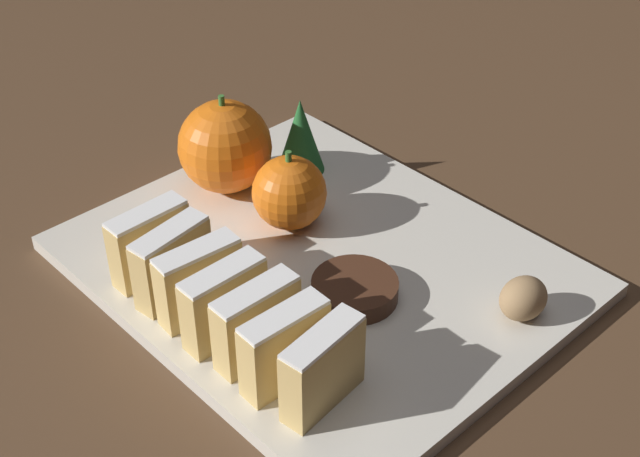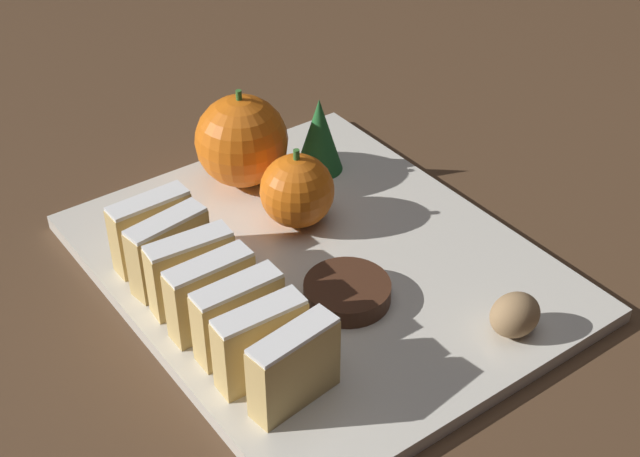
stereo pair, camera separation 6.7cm
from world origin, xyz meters
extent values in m
plane|color=#513823|center=(0.00, 0.00, 0.00)|extent=(6.00, 6.00, 0.00)
cube|color=silver|center=(0.00, 0.00, 0.01)|extent=(0.29, 0.36, 0.01)
cube|color=tan|center=(-0.10, -0.11, 0.04)|extent=(0.06, 0.03, 0.05)
cube|color=white|center=(-0.10, -0.11, 0.07)|extent=(0.06, 0.03, 0.00)
cube|color=tan|center=(-0.10, -0.08, 0.04)|extent=(0.06, 0.02, 0.05)
cube|color=white|center=(-0.10, -0.08, 0.07)|extent=(0.06, 0.02, 0.00)
cube|color=tan|center=(-0.10, -0.05, 0.04)|extent=(0.06, 0.02, 0.05)
cube|color=white|center=(-0.10, -0.05, 0.07)|extent=(0.06, 0.02, 0.00)
cube|color=tan|center=(-0.10, -0.02, 0.04)|extent=(0.06, 0.02, 0.05)
cube|color=white|center=(-0.10, -0.02, 0.07)|extent=(0.06, 0.02, 0.00)
cube|color=tan|center=(-0.10, 0.01, 0.04)|extent=(0.06, 0.02, 0.05)
cube|color=white|center=(-0.10, 0.01, 0.07)|extent=(0.06, 0.02, 0.00)
cube|color=tan|center=(-0.10, 0.04, 0.04)|extent=(0.06, 0.03, 0.05)
cube|color=white|center=(-0.10, 0.04, 0.07)|extent=(0.06, 0.03, 0.00)
cube|color=tan|center=(-0.10, 0.07, 0.04)|extent=(0.06, 0.02, 0.05)
cube|color=white|center=(-0.10, 0.07, 0.07)|extent=(0.06, 0.02, 0.00)
sphere|color=orange|center=(0.01, 0.05, 0.04)|extent=(0.06, 0.06, 0.06)
cylinder|color=#38702D|center=(0.01, 0.05, 0.08)|extent=(0.00, 0.01, 0.01)
sphere|color=orange|center=(0.01, 0.13, 0.05)|extent=(0.08, 0.08, 0.08)
cylinder|color=#38702D|center=(0.01, 0.13, 0.09)|extent=(0.01, 0.01, 0.01)
ellipsoid|color=#9E7A51|center=(0.06, -0.14, 0.03)|extent=(0.04, 0.03, 0.03)
cylinder|color=#472819|center=(-0.01, -0.05, 0.02)|extent=(0.06, 0.06, 0.01)
cone|color=#23662D|center=(0.08, 0.11, 0.05)|extent=(0.04, 0.04, 0.07)
camera|label=1|loc=(-0.37, -0.39, 0.44)|focal=50.00mm
camera|label=2|loc=(-0.32, -0.43, 0.44)|focal=50.00mm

